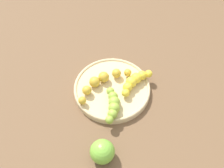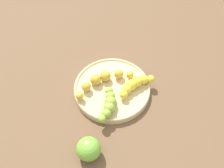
% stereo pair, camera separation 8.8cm
% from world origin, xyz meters
% --- Properties ---
extents(ground_plane, '(2.40, 2.40, 0.00)m').
position_xyz_m(ground_plane, '(0.00, 0.00, 0.00)').
color(ground_plane, brown).
extents(fruit_bowl, '(0.24, 0.24, 0.02)m').
position_xyz_m(fruit_bowl, '(0.00, 0.00, 0.01)').
color(fruit_bowl, '#D1B784').
rests_on(fruit_bowl, ground_plane).
extents(banana_spotted, '(0.20, 0.08, 0.03)m').
position_xyz_m(banana_spotted, '(0.02, -0.03, 0.04)').
color(banana_spotted, gold).
rests_on(banana_spotted, fruit_bowl).
extents(banana_green, '(0.09, 0.10, 0.04)m').
position_xyz_m(banana_green, '(0.05, 0.06, 0.04)').
color(banana_green, '#8CAD38').
rests_on(banana_green, fruit_bowl).
extents(banana_yellow, '(0.13, 0.05, 0.03)m').
position_xyz_m(banana_yellow, '(-0.06, 0.04, 0.04)').
color(banana_yellow, yellow).
rests_on(banana_yellow, fruit_bowl).
extents(apple_green, '(0.07, 0.07, 0.07)m').
position_xyz_m(apple_green, '(0.17, 0.14, 0.03)').
color(apple_green, '#72B238').
rests_on(apple_green, ground_plane).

